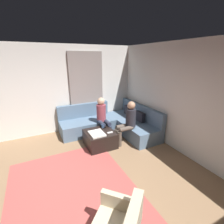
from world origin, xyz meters
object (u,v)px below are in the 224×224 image
Objects in this scene: person_on_couch_back at (128,121)px; sectional_couch at (113,123)px; person_on_couch_side at (103,116)px; coffee_mug at (103,126)px; game_remote at (110,132)px; ottoman at (100,139)px.

sectional_couch is at bearing 3.85° from person_on_couch_back.
coffee_mug is at bearing 66.54° from person_on_couch_side.
person_on_couch_back is (-0.02, 0.55, 0.23)m from game_remote.
sectional_couch reaches higher than coffee_mug.
game_remote is 0.73m from person_on_couch_side.
coffee_mug is at bearing 57.27° from person_on_couch_back.
person_on_couch_back is (0.16, 0.77, 0.45)m from ottoman.
person_on_couch_back is (0.38, 0.59, 0.19)m from coffee_mug.
person_on_couch_side is at bearing 172.96° from game_remote.
ottoman is at bearing 59.02° from person_on_couch_side.
game_remote is at bearing 82.96° from person_on_couch_side.
ottoman is 0.36m from game_remote.
person_on_couch_side is (-0.69, 0.08, 0.23)m from game_remote.
person_on_couch_side is (-0.67, -0.47, 0.00)m from person_on_couch_back.
person_on_couch_side is (-0.51, 0.30, 0.45)m from ottoman.
sectional_couch is at bearing -160.35° from person_on_couch_side.
person_on_couch_side is at bearing 156.54° from coffee_mug.
sectional_couch is 0.90m from person_on_couch_back.
sectional_couch is 26.84× the size of coffee_mug.
game_remote is 0.60m from person_on_couch_back.
ottoman is 8.00× the size of coffee_mug.
coffee_mug is 0.08× the size of person_on_couch_back.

